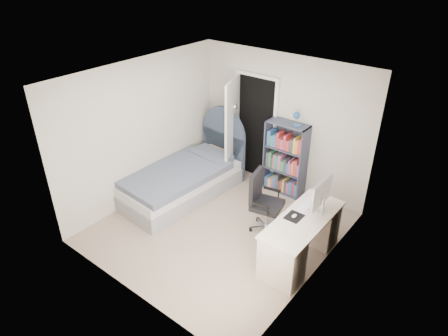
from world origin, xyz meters
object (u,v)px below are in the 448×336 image
Objects in this scene: bookcase at (286,161)px; office_chair at (263,199)px; floor_lamp at (233,148)px; desk at (302,237)px; bed at (185,178)px; nightstand at (223,150)px.

bookcase reaches higher than office_chair.
floor_lamp reaches higher than desk.
floor_lamp reaches higher than bed.
bed is at bearing 174.12° from desk.
bed is 1.17m from nightstand.
office_chair is at bearing -0.24° from bed.
bed is 1.86m from bookcase.
bed is 1.70m from office_chair.
nightstand is 1.44m from bookcase.
desk reaches higher than nightstand.
nightstand is 0.43× the size of desk.
nightstand is at bearing 92.48° from bed.
bed is at bearing -138.40° from bookcase.
office_chair reaches higher than nightstand.
office_chair is (-0.85, 0.25, 0.17)m from desk.
bed is 3.67× the size of nightstand.
bookcase reaches higher than nightstand.
nightstand is 0.42× the size of floor_lamp.
bookcase is at bearing 2.25° from nightstand.
office_chair is (1.36, -1.03, -0.06)m from floor_lamp.
floor_lamp reaches higher than office_chair.
office_chair is at bearing 163.38° from desk.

